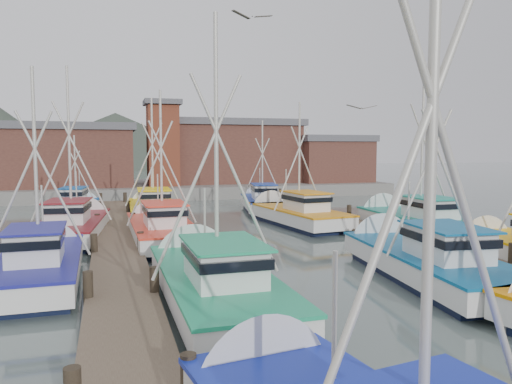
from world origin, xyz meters
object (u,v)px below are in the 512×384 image
object	(u,v)px
boat_8	(161,229)
boat_12	(153,209)
boat_4	(212,281)
lookout_tower	(163,142)

from	to	relation	value
boat_8	boat_12	bearing A→B (deg)	86.80
boat_4	boat_12	bearing A→B (deg)	90.02
boat_8	boat_4	bearing A→B (deg)	-88.16
lookout_tower	boat_4	bearing A→B (deg)	-93.56
lookout_tower	boat_8	world-z (taller)	lookout_tower
lookout_tower	boat_12	bearing A→B (deg)	-98.78
lookout_tower	boat_12	xyz separation A→B (m)	(-2.39, -15.47, -4.87)
boat_8	lookout_tower	bearing A→B (deg)	82.61
boat_8	boat_12	size ratio (longest dim) A/B	0.97
boat_4	boat_12	distance (m)	19.80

